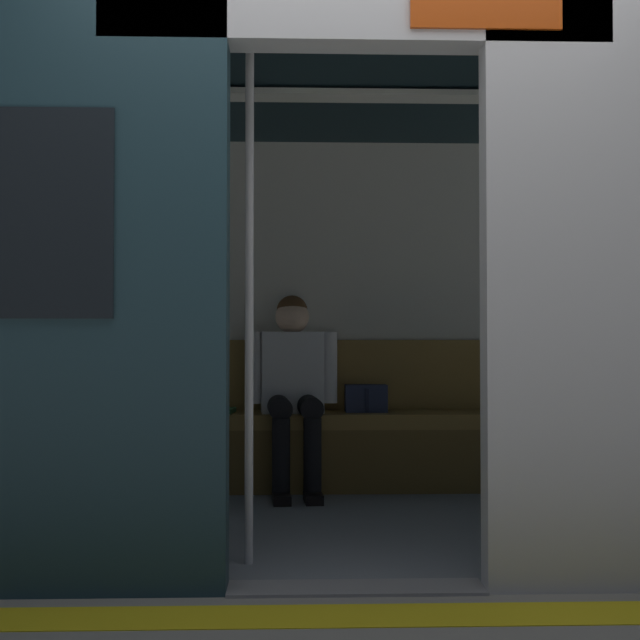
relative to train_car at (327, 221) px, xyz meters
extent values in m
plane|color=gray|center=(-0.06, 1.12, -1.53)|extent=(60.00, 60.00, 0.00)
cube|color=yellow|center=(-0.06, 1.42, -1.53)|extent=(8.00, 0.24, 0.01)
cube|color=silver|center=(-1.01, 1.14, -0.42)|extent=(0.95, 0.12, 2.22)
cube|color=black|center=(-1.01, 1.15, -0.15)|extent=(0.52, 0.02, 0.55)
cube|color=silver|center=(-0.06, 1.12, 0.59)|extent=(1.90, 0.16, 0.20)
cube|color=#BF3F0C|center=(-0.54, 1.21, 0.59)|extent=(0.56, 0.02, 0.12)
cube|color=#15272E|center=(-0.06, -0.08, 0.75)|extent=(6.40, 2.56, 0.12)
cube|color=slate|center=(-0.06, -0.08, -1.52)|extent=(6.08, 2.40, 0.01)
cube|color=silver|center=(-0.06, -1.28, -0.42)|extent=(6.08, 0.10, 2.22)
cube|color=olive|center=(-0.06, -1.22, -0.83)|extent=(3.52, 0.06, 0.45)
cube|color=white|center=(-0.06, -0.08, 0.66)|extent=(4.48, 0.16, 0.03)
cube|color=gray|center=(-0.06, 1.12, -1.52)|extent=(0.95, 0.19, 0.01)
cube|color=olive|center=(-0.06, -1.00, -1.10)|extent=(2.94, 0.44, 0.09)
cube|color=brown|center=(-0.06, -0.80, -1.34)|extent=(2.94, 0.04, 0.39)
cube|color=silver|center=(0.17, -0.98, -0.80)|extent=(0.39, 0.25, 0.50)
sphere|color=beige|center=(0.17, -0.98, -0.46)|extent=(0.21, 0.21, 0.21)
sphere|color=brown|center=(0.17, -0.99, -0.42)|extent=(0.19, 0.19, 0.19)
cylinder|color=silver|center=(-0.06, -0.97, -0.77)|extent=(0.08, 0.08, 0.44)
cylinder|color=silver|center=(0.41, -0.94, -0.77)|extent=(0.08, 0.08, 0.44)
cylinder|color=black|center=(0.07, -0.79, -1.00)|extent=(0.16, 0.41, 0.14)
cylinder|color=black|center=(0.25, -0.78, -1.00)|extent=(0.16, 0.41, 0.14)
cylinder|color=black|center=(0.06, -0.59, -1.27)|extent=(0.10, 0.10, 0.44)
cylinder|color=black|center=(0.24, -0.58, -1.27)|extent=(0.10, 0.10, 0.44)
cube|color=black|center=(0.05, -0.54, -1.50)|extent=(0.11, 0.23, 0.06)
cube|color=black|center=(0.23, -0.53, -1.50)|extent=(0.11, 0.23, 0.06)
cube|color=#262D4C|center=(-0.29, -1.01, -0.97)|extent=(0.26, 0.14, 0.17)
cube|color=#1A2035|center=(-0.29, -0.93, -0.98)|extent=(0.02, 0.01, 0.14)
cube|color=#33723F|center=(0.61, -0.97, -1.04)|extent=(0.17, 0.23, 0.03)
cylinder|color=silver|center=(0.35, 0.76, -0.43)|extent=(0.04, 0.04, 2.20)
camera|label=1|loc=(0.17, 4.24, -0.61)|focal=47.22mm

